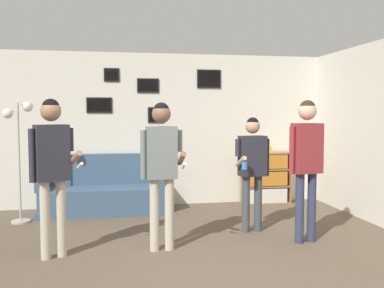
{
  "coord_description": "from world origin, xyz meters",
  "views": [
    {
      "loc": [
        -0.84,
        -3.71,
        1.63
      ],
      "look_at": [
        0.16,
        1.94,
        1.23
      ],
      "focal_mm": 40.0,
      "sensor_mm": 36.0,
      "label": 1
    }
  ],
  "objects_px": {
    "couch": "(103,194)",
    "bookshelf": "(266,178)",
    "person_watcher_holding_cup": "(252,162)",
    "drinking_cup": "(269,149)",
    "person_spectator_near_bookshelf": "(307,154)",
    "person_player_foreground_left": "(52,159)",
    "floor_lamp": "(19,141)",
    "person_player_foreground_center": "(162,159)"
  },
  "relations": [
    {
      "from": "couch",
      "to": "bookshelf",
      "type": "relative_size",
      "value": 2.18
    },
    {
      "from": "person_watcher_holding_cup",
      "to": "drinking_cup",
      "type": "height_order",
      "value": "person_watcher_holding_cup"
    },
    {
      "from": "person_watcher_holding_cup",
      "to": "drinking_cup",
      "type": "bearing_deg",
      "value": 63.22
    },
    {
      "from": "person_spectator_near_bookshelf",
      "to": "person_watcher_holding_cup",
      "type": "bearing_deg",
      "value": 131.03
    },
    {
      "from": "person_player_foreground_left",
      "to": "person_watcher_holding_cup",
      "type": "distance_m",
      "value": 2.64
    },
    {
      "from": "person_player_foreground_left",
      "to": "bookshelf",
      "type": "bearing_deg",
      "value": 35.71
    },
    {
      "from": "bookshelf",
      "to": "person_watcher_holding_cup",
      "type": "bearing_deg",
      "value": -115.46
    },
    {
      "from": "floor_lamp",
      "to": "person_spectator_near_bookshelf",
      "type": "height_order",
      "value": "floor_lamp"
    },
    {
      "from": "person_watcher_holding_cup",
      "to": "person_spectator_near_bookshelf",
      "type": "distance_m",
      "value": 0.8
    },
    {
      "from": "floor_lamp",
      "to": "person_player_foreground_center",
      "type": "relative_size",
      "value": 1.03
    },
    {
      "from": "floor_lamp",
      "to": "couch",
      "type": "bearing_deg",
      "value": 23.15
    },
    {
      "from": "person_watcher_holding_cup",
      "to": "bookshelf",
      "type": "bearing_deg",
      "value": 64.54
    },
    {
      "from": "bookshelf",
      "to": "person_player_foreground_center",
      "type": "bearing_deg",
      "value": -132.22
    },
    {
      "from": "couch",
      "to": "person_spectator_near_bookshelf",
      "type": "height_order",
      "value": "person_spectator_near_bookshelf"
    },
    {
      "from": "person_player_foreground_left",
      "to": "person_player_foreground_center",
      "type": "distance_m",
      "value": 1.24
    },
    {
      "from": "drinking_cup",
      "to": "person_player_foreground_left",
      "type": "bearing_deg",
      "value": -144.69
    },
    {
      "from": "person_watcher_holding_cup",
      "to": "drinking_cup",
      "type": "distance_m",
      "value": 2.0
    },
    {
      "from": "floor_lamp",
      "to": "person_player_foreground_left",
      "type": "bearing_deg",
      "value": -67.48
    },
    {
      "from": "person_player_foreground_left",
      "to": "person_watcher_holding_cup",
      "type": "bearing_deg",
      "value": 14.54
    },
    {
      "from": "person_watcher_holding_cup",
      "to": "drinking_cup",
      "type": "xyz_separation_m",
      "value": [
        0.9,
        1.79,
        0.02
      ]
    },
    {
      "from": "person_spectator_near_bookshelf",
      "to": "person_player_foreground_center",
      "type": "bearing_deg",
      "value": -179.7
    },
    {
      "from": "couch",
      "to": "floor_lamp",
      "type": "height_order",
      "value": "floor_lamp"
    },
    {
      "from": "couch",
      "to": "bookshelf",
      "type": "height_order",
      "value": "couch"
    },
    {
      "from": "floor_lamp",
      "to": "drinking_cup",
      "type": "xyz_separation_m",
      "value": [
        4.18,
        0.71,
        -0.25
      ]
    },
    {
      "from": "person_spectator_near_bookshelf",
      "to": "drinking_cup",
      "type": "distance_m",
      "value": 2.41
    },
    {
      "from": "person_watcher_holding_cup",
      "to": "floor_lamp",
      "type": "bearing_deg",
      "value": 161.77
    },
    {
      "from": "couch",
      "to": "person_spectator_near_bookshelf",
      "type": "xyz_separation_m",
      "value": [
        2.59,
        -2.19,
        0.82
      ]
    },
    {
      "from": "person_player_foreground_left",
      "to": "drinking_cup",
      "type": "bearing_deg",
      "value": 35.31
    },
    {
      "from": "person_player_foreground_center",
      "to": "floor_lamp",
      "type": "bearing_deg",
      "value": 139.34
    },
    {
      "from": "floor_lamp",
      "to": "drinking_cup",
      "type": "distance_m",
      "value": 4.24
    },
    {
      "from": "couch",
      "to": "person_watcher_holding_cup",
      "type": "xyz_separation_m",
      "value": [
        2.07,
        -1.59,
        0.66
      ]
    },
    {
      "from": "person_player_foreground_center",
      "to": "person_spectator_near_bookshelf",
      "type": "relative_size",
      "value": 0.98
    },
    {
      "from": "couch",
      "to": "person_player_foreground_left",
      "type": "xyz_separation_m",
      "value": [
        -0.48,
        -2.26,
        0.82
      ]
    },
    {
      "from": "person_player_foreground_left",
      "to": "person_spectator_near_bookshelf",
      "type": "xyz_separation_m",
      "value": [
        3.07,
        0.07,
        0.0
      ]
    },
    {
      "from": "person_spectator_near_bookshelf",
      "to": "drinking_cup",
      "type": "height_order",
      "value": "person_spectator_near_bookshelf"
    },
    {
      "from": "bookshelf",
      "to": "person_player_foreground_left",
      "type": "distance_m",
      "value": 4.24
    },
    {
      "from": "person_player_foreground_center",
      "to": "person_watcher_holding_cup",
      "type": "xyz_separation_m",
      "value": [
        1.32,
        0.6,
        -0.13
      ]
    },
    {
      "from": "bookshelf",
      "to": "drinking_cup",
      "type": "xyz_separation_m",
      "value": [
        0.05,
        0.0,
        0.52
      ]
    },
    {
      "from": "couch",
      "to": "person_player_foreground_left",
      "type": "distance_m",
      "value": 2.45
    },
    {
      "from": "person_spectator_near_bookshelf",
      "to": "drinking_cup",
      "type": "bearing_deg",
      "value": 80.84
    },
    {
      "from": "person_player_foreground_left",
      "to": "person_player_foreground_center",
      "type": "height_order",
      "value": "person_player_foreground_left"
    },
    {
      "from": "person_player_foreground_left",
      "to": "person_spectator_near_bookshelf",
      "type": "distance_m",
      "value": 3.07
    }
  ]
}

